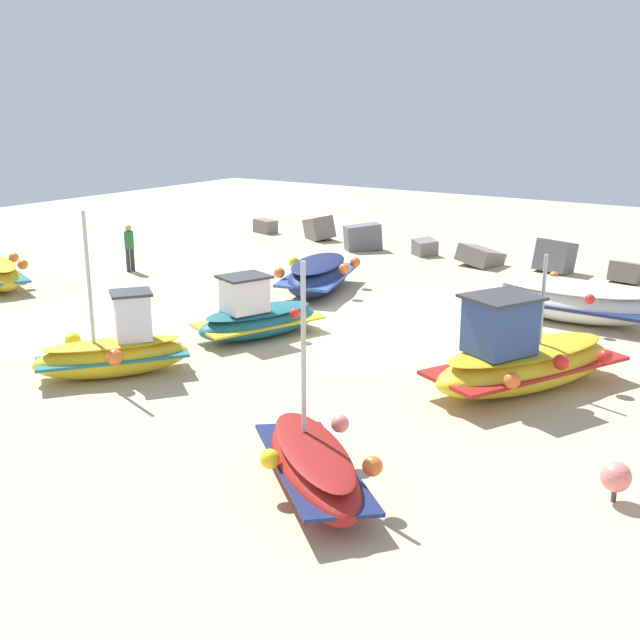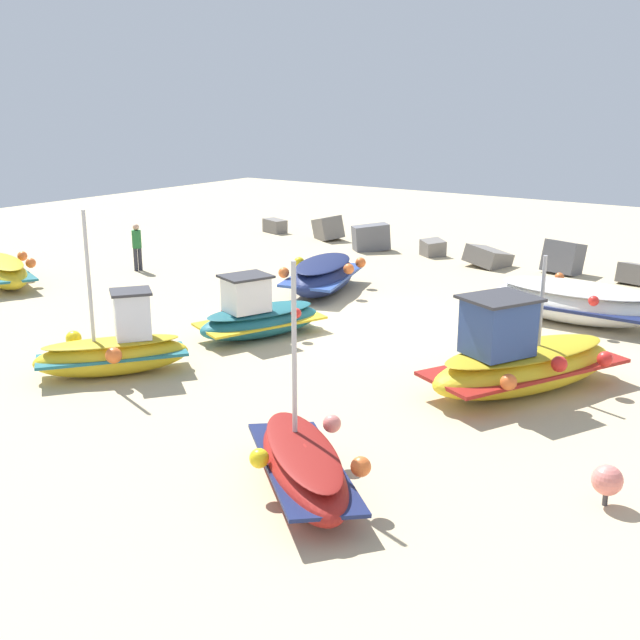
# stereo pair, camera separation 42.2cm
# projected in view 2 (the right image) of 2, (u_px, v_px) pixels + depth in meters

# --- Properties ---
(ground_plane) EXTENTS (56.67, 56.67, 0.00)m
(ground_plane) POSITION_uv_depth(u_px,v_px,m) (360.00, 322.00, 21.21)
(ground_plane) COLOR #C6B289
(fishing_boat_0) EXTENTS (2.75, 4.30, 1.06)m
(fishing_boat_0) POSITION_uv_depth(u_px,v_px,m) (323.00, 275.00, 24.31)
(fishing_boat_0) COLOR navy
(fishing_boat_0) RESTS_ON ground_plane
(fishing_boat_1) EXTENTS (3.38, 4.86, 2.82)m
(fishing_boat_1) POSITION_uv_depth(u_px,v_px,m) (521.00, 361.00, 16.02)
(fishing_boat_1) COLOR gold
(fishing_boat_1) RESTS_ON ground_plane
(fishing_boat_3) EXTENTS (2.35, 3.63, 1.66)m
(fishing_boat_3) POSITION_uv_depth(u_px,v_px,m) (258.00, 316.00, 19.79)
(fishing_boat_3) COLOR #1E6670
(fishing_boat_3) RESTS_ON ground_plane
(fishing_boat_4) EXTENTS (4.62, 2.33, 1.11)m
(fishing_boat_4) POSITION_uv_depth(u_px,v_px,m) (574.00, 302.00, 21.11)
(fishing_boat_4) COLOR white
(fishing_boat_4) RESTS_ON ground_plane
(fishing_boat_5) EXTENTS (2.92, 3.37, 3.67)m
(fishing_boat_5) POSITION_uv_depth(u_px,v_px,m) (115.00, 349.00, 17.06)
(fishing_boat_5) COLOR gold
(fishing_boat_5) RESTS_ON ground_plane
(fishing_boat_6) EXTENTS (4.14, 2.66, 0.97)m
(fishing_boat_6) POSITION_uv_depth(u_px,v_px,m) (2.00, 271.00, 25.20)
(fishing_boat_6) COLOR gold
(fishing_boat_6) RESTS_ON ground_plane
(fishing_boat_9) EXTENTS (3.36, 3.08, 3.55)m
(fishing_boat_9) POSITION_uv_depth(u_px,v_px,m) (303.00, 465.00, 12.01)
(fishing_boat_9) COLOR maroon
(fishing_boat_9) RESTS_ON ground_plane
(person_walking) EXTENTS (0.32, 0.32, 1.65)m
(person_walking) POSITION_uv_depth(u_px,v_px,m) (137.00, 244.00, 27.21)
(person_walking) COLOR #2D2D38
(person_walking) RESTS_ON ground_plane
(breakwater_rocks) EXTENTS (22.99, 2.66, 1.39)m
(breakwater_rocks) POSITION_uv_depth(u_px,v_px,m) (504.00, 254.00, 28.23)
(breakwater_rocks) COLOR slate
(breakwater_rocks) RESTS_ON ground_plane
(mooring_buoy_0) EXTENTS (0.46, 0.46, 0.64)m
(mooring_buoy_0) POSITION_uv_depth(u_px,v_px,m) (607.00, 480.00, 11.56)
(mooring_buoy_0) COLOR #3F3F42
(mooring_buoy_0) RESTS_ON ground_plane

